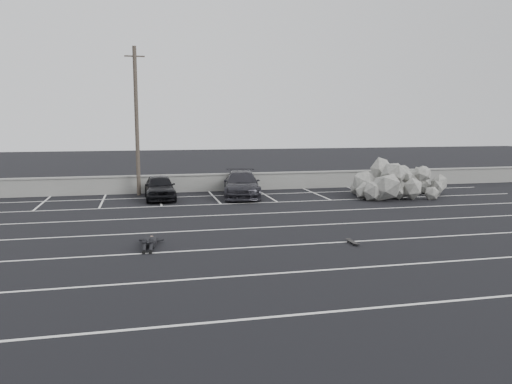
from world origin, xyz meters
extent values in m
plane|color=black|center=(0.00, 0.00, 0.00)|extent=(120.00, 120.00, 0.00)
cube|color=gray|center=(0.00, 14.00, 0.50)|extent=(50.00, 0.35, 1.00)
cube|color=gray|center=(0.00, 14.00, 1.02)|extent=(50.00, 0.45, 0.08)
cube|color=silver|center=(0.00, -6.00, 0.00)|extent=(36.00, 0.10, 0.01)
cube|color=silver|center=(0.00, -3.00, 0.00)|extent=(36.00, 0.10, 0.01)
cube|color=silver|center=(0.00, 0.00, 0.00)|extent=(36.00, 0.10, 0.01)
cube|color=silver|center=(0.00, 3.00, 0.00)|extent=(36.00, 0.10, 0.01)
cube|color=silver|center=(0.00, 6.00, 0.00)|extent=(36.00, 0.10, 0.01)
cube|color=silver|center=(0.00, 9.00, 0.00)|extent=(36.00, 0.10, 0.01)
cube|color=silver|center=(0.00, 12.00, 0.00)|extent=(36.00, 0.10, 0.01)
cube|color=silver|center=(-8.00, 11.50, 0.00)|extent=(0.10, 5.00, 0.01)
cube|color=silver|center=(-5.00, 11.50, 0.00)|extent=(0.10, 5.00, 0.01)
cube|color=silver|center=(-2.00, 11.50, 0.00)|extent=(0.10, 5.00, 0.01)
cube|color=silver|center=(1.00, 11.50, 0.00)|extent=(0.10, 5.00, 0.01)
cube|color=silver|center=(4.00, 11.50, 0.00)|extent=(0.10, 5.00, 0.01)
cube|color=silver|center=(7.00, 11.50, 0.00)|extent=(0.10, 5.00, 0.01)
cube|color=silver|center=(10.00, 11.50, 0.00)|extent=(0.10, 5.00, 0.01)
cube|color=silver|center=(13.00, 11.50, 0.00)|extent=(0.10, 5.00, 0.01)
imported|color=black|center=(-1.99, 11.42, 0.67)|extent=(1.66, 3.96, 1.34)
imported|color=#232328|center=(2.53, 11.29, 0.71)|extent=(2.75, 5.14, 1.42)
cylinder|color=#4C4238|center=(-3.11, 13.20, 4.17)|extent=(0.22, 0.22, 8.34)
cube|color=#4C4238|center=(-3.11, 13.20, 7.78)|extent=(1.11, 0.07, 0.07)
cylinder|color=#2A2A2D|center=(3.39, 12.89, 0.42)|extent=(0.67, 0.67, 0.83)
cylinder|color=#2A2A2D|center=(3.39, 12.89, 0.85)|extent=(0.75, 0.75, 0.05)
cube|color=black|center=(4.13, -0.31, 0.07)|extent=(0.19, 0.69, 0.02)
cube|color=#2A2A2D|center=(4.12, -0.08, 0.04)|extent=(0.14, 0.05, 0.04)
cube|color=#2A2A2D|center=(4.13, -0.54, 0.04)|extent=(0.14, 0.05, 0.04)
cylinder|color=black|center=(4.04, -0.08, 0.02)|extent=(0.03, 0.05, 0.05)
cylinder|color=black|center=(4.20, -0.08, 0.02)|extent=(0.03, 0.05, 0.05)
cylinder|color=black|center=(4.05, -0.54, 0.02)|extent=(0.03, 0.05, 0.05)
cylinder|color=black|center=(4.21, -0.54, 0.02)|extent=(0.03, 0.05, 0.05)
camera|label=1|loc=(-2.89, -15.94, 4.18)|focal=35.00mm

